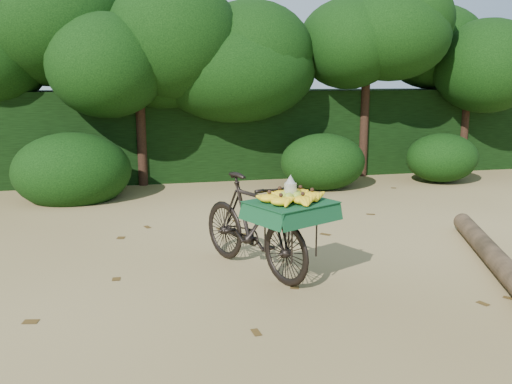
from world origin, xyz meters
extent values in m
plane|color=tan|center=(0.00, 0.00, 0.00)|extent=(80.00, 80.00, 0.00)
imported|color=black|center=(-0.79, 0.20, 0.52)|extent=(1.18, 1.79, 1.05)
cube|color=black|center=(-0.53, -0.34, 0.86)|extent=(0.54, 0.58, 0.03)
cube|color=#134823|center=(-0.53, -0.34, 0.88)|extent=(0.95, 0.89, 0.01)
ellipsoid|color=#8BA327|center=(-0.47, -0.31, 0.93)|extent=(0.10, 0.08, 0.11)
ellipsoid|color=#8BA327|center=(-0.54, -0.28, 0.93)|extent=(0.10, 0.08, 0.11)
ellipsoid|color=#8BA327|center=(-0.60, -0.33, 0.93)|extent=(0.10, 0.08, 0.11)
ellipsoid|color=#8BA327|center=(-0.57, -0.40, 0.93)|extent=(0.10, 0.08, 0.11)
ellipsoid|color=#8BA327|center=(-0.49, -0.39, 0.93)|extent=(0.10, 0.08, 0.11)
cylinder|color=#EAE5C6|center=(-0.54, -0.33, 0.98)|extent=(0.12, 0.12, 0.16)
cylinder|color=brown|center=(1.80, -0.36, 0.12)|extent=(1.38, 3.07, 0.23)
cube|color=black|center=(0.00, 6.30, 0.90)|extent=(26.00, 1.80, 1.80)
camera|label=1|loc=(-2.02, -5.23, 2.05)|focal=38.00mm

